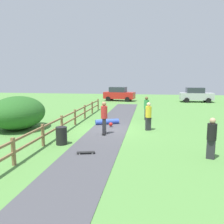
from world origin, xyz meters
name	(u,v)px	position (x,y,z in m)	size (l,w,h in m)	color
ground_plane	(108,130)	(0.00, 0.00, 0.00)	(60.00, 60.00, 0.00)	#568E42
asphalt_path	(108,130)	(0.00, 0.00, 0.01)	(2.40, 28.00, 0.02)	#47474C
wooden_fence	(69,119)	(-2.60, 0.00, 0.67)	(0.12, 18.12, 1.10)	olive
bush_large	(18,113)	(-5.84, -0.52, 1.07)	(3.29, 3.95, 2.14)	#286023
trash_bin	(61,136)	(-1.80, -3.46, 0.45)	(0.56, 0.56, 0.90)	black
skater_riding	(104,116)	(-0.05, -1.11, 1.10)	(0.41, 0.81, 1.93)	black
skater_fallen	(107,122)	(-0.35, 1.68, 0.20)	(1.68, 1.52, 0.36)	blue
skateboard_loose	(86,152)	(-0.20, -4.74, 0.09)	(0.82, 0.39, 0.08)	black
bystander_black	(212,136)	(5.10, -4.50, 0.96)	(0.49, 0.49, 1.74)	#2D2D33
bystander_yellow	(148,115)	(2.51, 0.35, 0.99)	(0.50, 0.50, 1.79)	#2D2D33
bystander_green	(146,107)	(2.34, 4.00, 1.02)	(0.45, 0.45, 1.83)	#2D2D33
parked_car_red	(119,94)	(-1.54, 17.83, 0.96)	(4.41, 2.48, 1.92)	red
parked_car_silver	(196,95)	(8.69, 17.83, 0.96)	(4.22, 2.04, 1.92)	#B7B7BC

